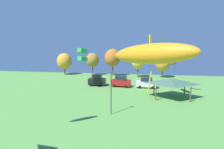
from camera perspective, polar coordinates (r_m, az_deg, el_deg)
The scene contains 13 objects.
kite_flying_0 at distance 37.30m, azimuth -9.68°, elevation 6.34°, with size 2.26×2.28×6.23m.
kite_flying_5 at distance 34.17m, azimuth 19.98°, elevation 4.32°, with size 1.08×4.92×3.62m.
kite_flying_6 at distance 7.84m, azimuth 12.45°, elevation 6.59°, with size 3.92×3.17×2.64m.
parked_car_leftmost at distance 41.21m, azimuth -4.91°, elevation -1.86°, with size 4.11×2.18×2.68m.
parked_car_second_from_left at distance 39.95m, azimuth 2.94°, elevation -2.27°, with size 4.53×2.44×2.55m.
parked_car_third_from_left at distance 39.63m, azimuth 11.12°, elevation -2.65°, with size 4.57×2.19×2.35m.
park_pavilion at distance 32.84m, azimuth 18.85°, elevation -2.01°, with size 7.26×5.20×3.60m.
light_post_0 at distance 23.45m, azimuth -0.31°, elevation -5.00°, with size 0.36×0.20×6.06m.
treeline_tree_0 at distance 58.80m, azimuth -15.27°, elevation 4.19°, with size 4.77×4.77×7.01m.
treeline_tree_1 at distance 56.28m, azimuth -6.40°, elevation 4.70°, with size 4.11×4.11×7.09m.
treeline_tree_2 at distance 54.70m, azimuth 0.17°, elevation 5.52°, with size 4.93×4.93×8.40m.
treeline_tree_3 at distance 52.45m, azimuth 8.50°, elevation 3.95°, with size 3.68×3.68×6.52m.
treeline_tree_4 at distance 53.39m, azimuth 16.21°, elevation 3.51°, with size 4.30×4.30×6.60m.
Camera 1 is at (1.89, 2.26, 9.18)m, focal length 28.00 mm.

